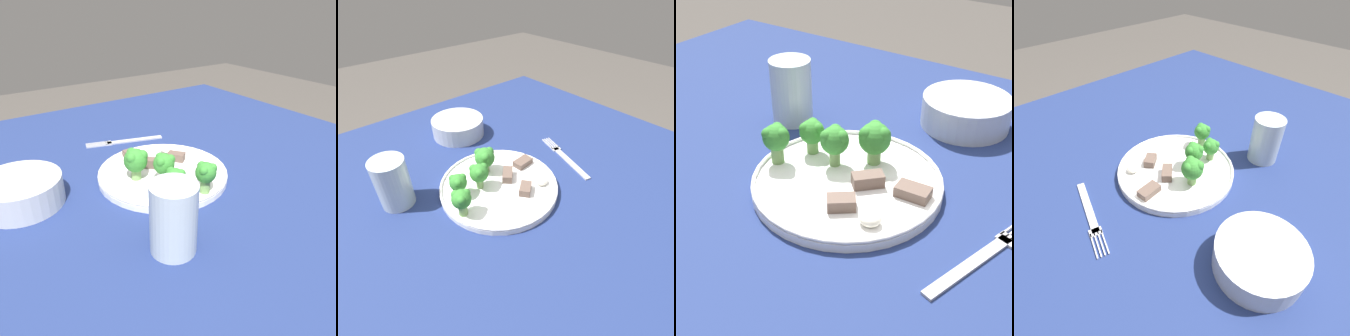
{
  "view_description": "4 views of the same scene",
  "coord_description": "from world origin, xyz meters",
  "views": [
    {
      "loc": [
        -0.45,
        0.39,
        1.09
      ],
      "look_at": [
        0.03,
        0.06,
        0.78
      ],
      "focal_mm": 35.0,
      "sensor_mm": 36.0,
      "label": 1
    },
    {
      "loc": [
        -0.23,
        -0.3,
        1.17
      ],
      "look_at": [
        0.08,
        0.05,
        0.79
      ],
      "focal_mm": 28.0,
      "sensor_mm": 36.0,
      "label": 2
    },
    {
      "loc": [
        0.37,
        -0.4,
        1.15
      ],
      "look_at": [
        0.06,
        0.04,
        0.79
      ],
      "focal_mm": 50.0,
      "sensor_mm": 36.0,
      "label": 3
    },
    {
      "loc": [
        0.37,
        0.39,
        1.17
      ],
      "look_at": [
        0.07,
        0.08,
        0.78
      ],
      "focal_mm": 28.0,
      "sensor_mm": 36.0,
      "label": 4
    }
  ],
  "objects": [
    {
      "name": "broccoli_floret_front_left",
      "position": [
        -0.05,
        0.03,
        0.8
      ],
      "size": [
        0.04,
        0.04,
        0.06
      ],
      "color": "#709E56",
      "rests_on": "dinner_plate"
    },
    {
      "name": "meat_slice_rear_slice",
      "position": [
        0.15,
        0.07,
        0.77
      ],
      "size": [
        0.05,
        0.03,
        0.02
      ],
      "color": "brown",
      "rests_on": "dinner_plate"
    },
    {
      "name": "broccoli_floret_near_rim_left",
      "position": [
        -0.03,
        0.08,
        0.79
      ],
      "size": [
        0.04,
        0.04,
        0.06
      ],
      "color": "#709E56",
      "rests_on": "dinner_plate"
    },
    {
      "name": "broccoli_floret_back_left",
      "position": [
        0.07,
        0.11,
        0.8
      ],
      "size": [
        0.05,
        0.05,
        0.07
      ],
      "color": "#709E56",
      "rests_on": "dinner_plate"
    },
    {
      "name": "broccoli_floret_center_left",
      "position": [
        0.02,
        0.07,
        0.8
      ],
      "size": [
        0.04,
        0.04,
        0.06
      ],
      "color": "#709E56",
      "rests_on": "dinner_plate"
    },
    {
      "name": "fork",
      "position": [
        0.27,
        0.02,
        0.75
      ],
      "size": [
        0.08,
        0.2,
        0.0
      ],
      "color": "#B2B2B7",
      "rests_on": "table"
    },
    {
      "name": "table",
      "position": [
        0.0,
        0.0,
        0.66
      ],
      "size": [
        1.28,
        1.13,
        0.75
      ],
      "color": "navy",
      "rests_on": "ground_plane"
    },
    {
      "name": "dinner_plate",
      "position": [
        0.06,
        0.05,
        0.76
      ],
      "size": [
        0.27,
        0.27,
        0.02
      ],
      "color": "white",
      "rests_on": "table"
    },
    {
      "name": "cream_bowl",
      "position": [
        0.12,
        0.32,
        0.77
      ],
      "size": [
        0.15,
        0.15,
        0.05
      ],
      "color": "#B7BCC6",
      "rests_on": "table"
    },
    {
      "name": "meat_slice_middle_slice",
      "position": [
        0.09,
        -0.01,
        0.77
      ],
      "size": [
        0.04,
        0.04,
        0.02
      ],
      "color": "brown",
      "rests_on": "dinner_plate"
    },
    {
      "name": "sauce_dollop",
      "position": [
        0.14,
        -0.01,
        0.77
      ],
      "size": [
        0.03,
        0.03,
        0.02
      ],
      "color": "silver",
      "rests_on": "dinner_plate"
    },
    {
      "name": "meat_slice_front_slice",
      "position": [
        0.09,
        0.05,
        0.77
      ],
      "size": [
        0.05,
        0.05,
        0.02
      ],
      "color": "brown",
      "rests_on": "dinner_plate"
    },
    {
      "name": "ground_plane",
      "position": [
        0.0,
        0.0,
        0.0
      ],
      "size": [
        8.0,
        8.0,
        0.0
      ],
      "primitive_type": "plane",
      "color": "#4C4742"
    },
    {
      "name": "drinking_glass",
      "position": [
        -0.14,
        0.16,
        0.8
      ],
      "size": [
        0.07,
        0.07,
        0.11
      ],
      "color": "#B2C1CC",
      "rests_on": "table"
    }
  ]
}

